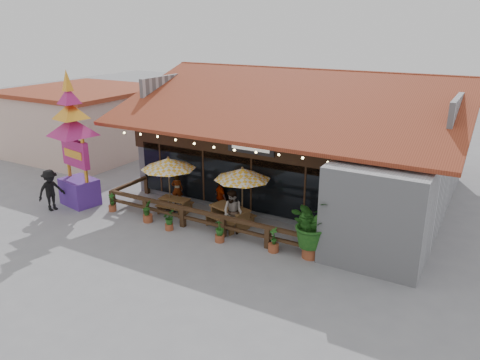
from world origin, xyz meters
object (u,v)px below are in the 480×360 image
Objects in this scene: picnic_table_right at (230,213)px; tropical_plant at (312,224)px; umbrella_right at (242,174)px; picnic_table_left at (175,203)px; thai_sign_tower at (73,131)px; pedestrian at (51,190)px; umbrella_left at (168,164)px.

tropical_plant reaches higher than picnic_table_right.
umbrella_right is 3.76m from picnic_table_left.
picnic_table_left is at bearing 178.99° from picnic_table_right.
thai_sign_tower is 11.71m from tropical_plant.
umbrella_right is 8.94m from pedestrian.
picnic_table_left is 0.62× the size of tropical_plant.
picnic_table_right is 8.17m from thai_sign_tower.
umbrella_left is 4.69m from thai_sign_tower.
umbrella_left is 1.14× the size of tropical_plant.
tropical_plant is at bearing -8.20° from picnic_table_left.
thai_sign_tower is at bearing -169.62° from picnic_table_right.
pedestrian reaches higher than picnic_table_right.
thai_sign_tower is 2.88× the size of tropical_plant.
pedestrian is at bearing -162.29° from picnic_table_right.
umbrella_left is 3.53m from umbrella_right.
umbrella_left is 1.29× the size of picnic_table_right.
umbrella_left is 5.61m from pedestrian.
umbrella_right is at bearing -61.15° from pedestrian.
picnic_table_right is 4.20m from tropical_plant.
umbrella_right reaches higher than pedestrian.
picnic_table_left is 0.75× the size of pedestrian.
picnic_table_left is at bearing -53.76° from pedestrian.
umbrella_left is at bearing 172.45° from tropical_plant.
umbrella_left is 1.38× the size of pedestrian.
picnic_table_right is at bearing 10.38° from thai_sign_tower.
picnic_table_left is 5.67m from thai_sign_tower.
thai_sign_tower is at bearing -162.52° from picnic_table_left.
umbrella_left is 3.61m from picnic_table_right.
umbrella_right reaches higher than picnic_table_left.
picnic_table_right is 0.88× the size of tropical_plant.
umbrella_left is 7.31m from tropical_plant.
umbrella_left reaches higher than picnic_table_left.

